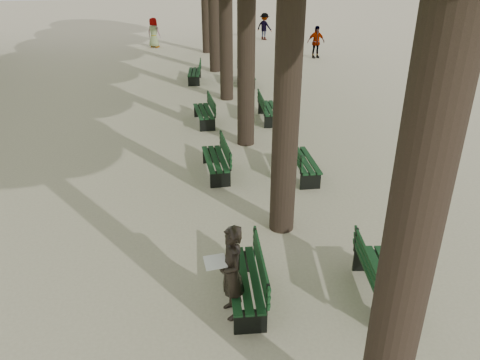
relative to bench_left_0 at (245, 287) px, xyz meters
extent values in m
plane|color=#B9B08C|center=(-0.37, -0.79, -0.27)|extent=(120.00, 120.00, 0.00)
cylinder|color=#33261C|center=(1.13, -2.79, 3.48)|extent=(0.52, 0.52, 7.50)
cylinder|color=#33261C|center=(1.13, 2.21, 3.48)|extent=(0.52, 0.52, 7.50)
cylinder|color=#33261C|center=(1.13, 7.21, 3.48)|extent=(0.52, 0.52, 7.50)
cylinder|color=#33261C|center=(1.13, 12.21, 3.48)|extent=(0.52, 0.52, 7.50)
cube|color=black|center=(-0.02, 0.00, -0.05)|extent=(0.61, 1.82, 0.45)
cube|color=black|center=(-0.02, 0.00, 0.18)|extent=(0.63, 1.82, 0.04)
cube|color=black|center=(0.26, -0.01, 0.45)|extent=(0.13, 1.80, 0.40)
cube|color=black|center=(-0.02, 5.09, -0.05)|extent=(0.60, 1.82, 0.45)
cube|color=black|center=(-0.02, 5.09, 0.18)|extent=(0.62, 1.82, 0.04)
cube|color=black|center=(0.26, 5.10, 0.45)|extent=(0.12, 1.80, 0.40)
cube|color=black|center=(-0.02, 9.27, -0.05)|extent=(0.63, 1.83, 0.45)
cube|color=black|center=(-0.02, 9.27, 0.18)|extent=(0.65, 1.83, 0.04)
cube|color=black|center=(0.26, 9.29, 0.45)|extent=(0.15, 1.80, 0.40)
cube|color=black|center=(-0.02, 15.20, -0.05)|extent=(0.70, 1.84, 0.45)
cube|color=black|center=(-0.02, 15.20, 0.18)|extent=(0.72, 1.85, 0.04)
cube|color=black|center=(0.26, 15.17, 0.45)|extent=(0.22, 1.79, 0.40)
cube|color=black|center=(2.28, -0.29, -0.05)|extent=(0.75, 1.85, 0.45)
cube|color=black|center=(2.28, -0.29, 0.18)|extent=(0.77, 1.85, 0.04)
cube|color=black|center=(2.01, -0.25, 0.45)|extent=(0.27, 1.79, 0.40)
cube|color=black|center=(2.28, 4.67, -0.05)|extent=(0.55, 1.81, 0.45)
cube|color=black|center=(2.28, 4.67, 0.18)|extent=(0.57, 1.81, 0.04)
cube|color=black|center=(2.00, 4.67, 0.45)|extent=(0.07, 1.80, 0.40)
cube|color=black|center=(2.28, 9.28, -0.05)|extent=(0.60, 1.82, 0.45)
cube|color=black|center=(2.28, 9.28, 0.18)|extent=(0.62, 1.82, 0.04)
cube|color=black|center=(2.00, 9.29, 0.45)|extent=(0.12, 1.80, 0.40)
cube|color=black|center=(2.28, 14.32, -0.05)|extent=(0.54, 1.81, 0.45)
cube|color=black|center=(2.28, 14.32, 0.18)|extent=(0.56, 1.81, 0.04)
cube|color=black|center=(2.00, 14.31, 0.45)|extent=(0.06, 1.80, 0.40)
imported|color=black|center=(-0.26, -0.30, 0.55)|extent=(0.45, 0.71, 1.64)
cube|color=white|center=(-0.51, -0.30, 0.78)|extent=(0.37, 0.29, 0.12)
imported|color=#262628|center=(-1.99, 24.32, 0.62)|extent=(0.93, 0.75, 1.78)
imported|color=#262628|center=(5.36, 26.20, 0.59)|extent=(1.05, 1.03, 1.73)
imported|color=#262628|center=(7.04, 19.73, 0.60)|extent=(1.05, 0.46, 1.74)
camera|label=1|loc=(-0.98, -6.21, 5.06)|focal=35.00mm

